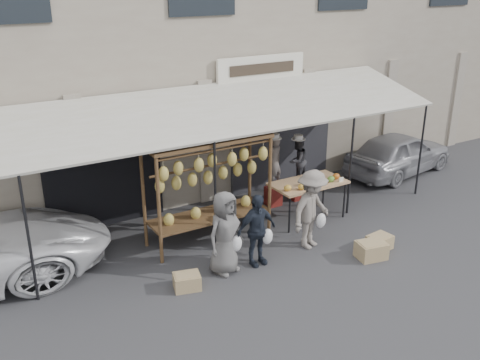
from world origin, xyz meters
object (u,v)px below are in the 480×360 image
object	(u,v)px
customer_right	(312,209)
crate_near_b	(379,242)
vendor_right	(297,161)
crate_near_a	(371,250)
crate_far	(187,282)
vendor_left	(274,162)
banana_rack	(209,171)
customer_mid	(256,230)
sedan	(399,153)
customer_left	(225,233)
produce_table	(310,184)

from	to	relation	value
customer_right	crate_near_b	distance (m)	1.57
vendor_right	crate_near_b	xyz separation A→B (m)	(-0.09, -2.97, -0.86)
crate_near_a	crate_near_b	xyz separation A→B (m)	(0.41, 0.19, -0.02)
crate_far	customer_right	bearing A→B (deg)	2.79
crate_near_a	customer_right	bearing A→B (deg)	126.64
vendor_left	customer_right	size ratio (longest dim) A/B	0.76
banana_rack	customer_mid	world-z (taller)	banana_rack
customer_mid	crate_far	distance (m)	1.65
banana_rack	crate_near_b	size ratio (longest dim) A/B	5.36
banana_rack	crate_far	distance (m)	2.37
customer_right	sedan	world-z (taller)	customer_right
vendor_right	customer_right	xyz separation A→B (m)	(-1.24, -2.16, -0.17)
vendor_right	crate_near_a	bearing A→B (deg)	62.31
banana_rack	vendor_right	xyz separation A→B (m)	(2.87, 0.86, -0.55)
customer_mid	crate_far	world-z (taller)	customer_mid
banana_rack	crate_near_b	distance (m)	3.77
vendor_right	crate_near_b	world-z (taller)	vendor_right
banana_rack	customer_left	distance (m)	1.52
banana_rack	vendor_right	world-z (taller)	banana_rack
customer_right	sedan	bearing A→B (deg)	7.01
crate_near_a	crate_far	xyz separation A→B (m)	(-3.61, 0.86, -0.03)
customer_mid	crate_near_b	distance (m)	2.67
produce_table	vendor_right	bearing A→B (deg)	66.83
produce_table	customer_right	bearing A→B (deg)	-125.96
customer_right	crate_near_b	bearing A→B (deg)	-52.77
customer_left	customer_right	bearing A→B (deg)	-17.92
produce_table	vendor_right	world-z (taller)	vendor_right
banana_rack	vendor_right	distance (m)	3.05
vendor_right	crate_near_a	size ratio (longest dim) A/B	2.10
crate_near_b	sedan	distance (m)	4.74
crate_near_b	produce_table	bearing A→B (deg)	101.62
customer_left	sedan	size ratio (longest dim) A/B	0.46
customer_left	crate_near_a	distance (m)	2.99
vendor_left	sedan	size ratio (longest dim) A/B	0.36
banana_rack	customer_right	distance (m)	2.21
produce_table	customer_mid	distance (m)	2.36
customer_mid	crate_near_a	world-z (taller)	customer_mid
crate_far	crate_near_a	bearing A→B (deg)	-13.41
banana_rack	produce_table	distance (m)	2.51
customer_mid	vendor_left	bearing A→B (deg)	47.15
banana_rack	crate_near_a	bearing A→B (deg)	-44.06
customer_left	vendor_left	bearing A→B (deg)	23.04
customer_left	customer_mid	distance (m)	0.67
vendor_right	sedan	size ratio (longest dim) A/B	0.33
vendor_left	sedan	xyz separation A→B (m)	(4.25, 0.05, -0.49)
produce_table	crate_far	world-z (taller)	produce_table
crate_far	crate_near_b	bearing A→B (deg)	-9.49
vendor_left	crate_near_b	xyz separation A→B (m)	(0.61, -2.96, -0.95)
crate_far	sedan	size ratio (longest dim) A/B	0.13
crate_near_a	produce_table	bearing A→B (deg)	89.31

